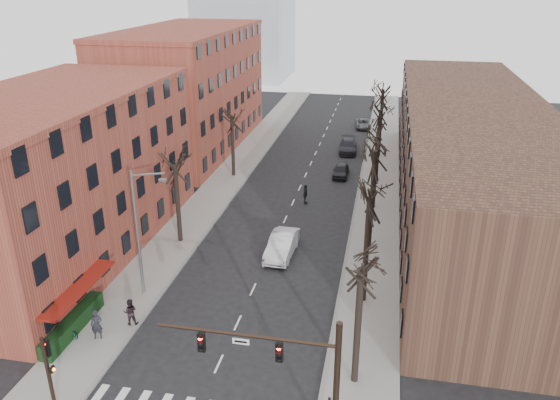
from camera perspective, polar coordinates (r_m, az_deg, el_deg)
The scene contains 26 objects.
sidewalk_left at distance 60.53m, azimuth -4.96°, elevation 2.90°, with size 4.00×90.00×0.15m, color gray.
sidewalk_right at distance 58.31m, azimuth 10.34°, elevation 1.83°, with size 4.00×90.00×0.15m, color gray.
building_left_near at distance 44.68m, azimuth -22.37°, elevation 2.08°, with size 12.00×26.00×12.00m, color brown.
building_left_far at distance 69.44m, azimuth -9.55°, elevation 11.16°, with size 12.00×28.00×14.00m, color brown.
building_right at distance 52.57m, azimuth 19.30°, elevation 4.29°, with size 12.00×50.00×10.00m, color #523426.
awning_left at distance 37.20m, azimuth -19.73°, elevation -12.09°, with size 1.20×7.00×0.15m, color maroon.
hedge at distance 36.21m, azimuth -20.80°, elevation -12.05°, with size 0.80×6.00×1.00m, color black.
tree_right_a at distance 31.21m, azimuth 7.75°, elevation -18.34°, with size 5.20×5.20×10.00m, color black, non-canonical shape.
tree_right_b at distance 37.64m, azimuth 8.64°, elevation -10.43°, with size 5.20×5.20×10.80m, color black, non-canonical shape.
tree_right_c at distance 44.59m, azimuth 9.24°, elevation -4.90°, with size 5.20×5.20×11.60m, color black, non-canonical shape.
tree_right_d at distance 51.84m, azimuth 9.66°, elevation -0.89°, with size 5.20×5.20×10.00m, color black, non-canonical shape.
tree_right_e at distance 59.28m, azimuth 9.98°, elevation 2.12°, with size 5.20×5.20×10.80m, color black, non-canonical shape.
tree_right_f at distance 66.85m, azimuth 10.23°, elevation 4.46°, with size 5.20×5.20×11.60m, color black, non-canonical shape.
tree_left_a at distance 45.65m, azimuth -10.33°, elevation -4.30°, with size 5.20×5.20×9.50m, color black, non-canonical shape.
tree_left_b at distance 59.55m, azimuth -4.85°, elevation 2.49°, with size 5.20×5.20×9.50m, color black, non-canonical shape.
signal_mast_arm at distance 24.70m, azimuth 2.22°, elevation -17.60°, with size 8.14×0.30×7.20m.
signal_pole_left at distance 29.94m, azimuth -23.05°, elevation -15.83°, with size 0.47×0.44×4.40m.
streetlight at distance 36.73m, azimuth -14.48°, elevation -2.87°, with size 2.45×0.22×9.03m.
silver_sedan at distance 42.50m, azimuth 0.20°, elevation -4.72°, with size 1.82×5.21×1.72m, color silver.
parked_car_near at distance 59.46m, azimuth 6.37°, elevation 3.08°, with size 1.58×3.93×1.34m, color black.
parked_car_mid at distance 67.95m, azimuth 7.12°, elevation 5.60°, with size 2.09×5.15×1.49m, color black.
parked_car_far at distance 79.39m, azimuth 8.69°, elevation 7.89°, with size 2.02×4.39×1.22m, color #55585D.
pedestrian_a at distance 34.91m, azimuth -18.61°, elevation -12.24°, with size 0.69×0.45×1.89m, color black.
pedestrian_b at distance 35.59m, azimuth -15.38°, elevation -11.21°, with size 0.85×0.67×1.76m, color black.
pedestrian_crossing at distance 51.92m, azimuth 2.66°, elevation 0.60°, with size 1.12×0.47×1.91m, color black.
bicycle at distance 35.87m, azimuth -21.44°, elevation -12.63°, with size 0.58×1.66×0.87m, color gray.
Camera 1 is at (8.26, -19.69, 20.31)m, focal length 35.00 mm.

